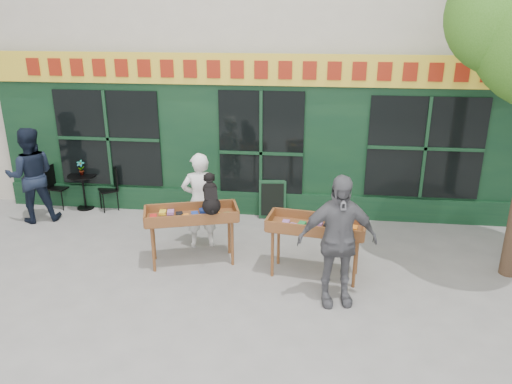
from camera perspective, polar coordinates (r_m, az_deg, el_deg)
ground at (r=8.48m, az=-1.20°, el=-8.56°), size 80.00×80.00×0.00m
book_cart_center at (r=8.36m, az=-7.39°, el=-2.92°), size 1.62×1.03×0.99m
dog at (r=8.07m, az=-5.21°, el=-0.13°), size 0.50×0.67×0.60m
woman at (r=8.93m, az=-6.41°, el=-0.98°), size 0.73×0.59×1.75m
book_cart_right at (r=7.94m, az=6.87°, el=-4.18°), size 1.57×0.83×0.99m
man_right at (r=7.20m, az=9.27°, el=-5.53°), size 1.23×0.70×1.97m
bistro_table at (r=11.31m, az=-19.17°, el=0.78°), size 0.60×0.60×0.76m
bistro_chair_left at (r=11.61m, az=-21.98°, el=0.98°), size 0.42×0.41×0.95m
bistro_chair_right at (r=11.10m, az=-16.17°, el=0.83°), size 0.51×0.51×0.95m
potted_plant at (r=11.20m, az=-19.39°, el=2.63°), size 0.18×0.13×0.32m
man_left at (r=10.92m, az=-24.32°, el=1.75°), size 1.16×1.07×1.93m
chalkboard at (r=10.27m, az=1.90°, el=-0.85°), size 0.58×0.24×0.79m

